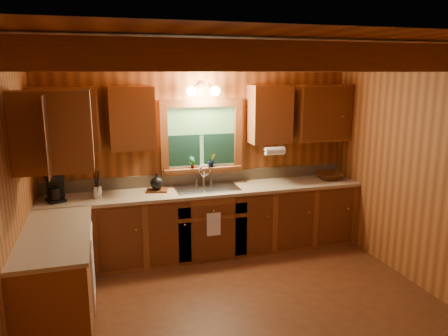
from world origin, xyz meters
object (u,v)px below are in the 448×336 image
at_px(cutting_board, 157,190).
at_px(wicker_basket, 329,176).
at_px(sink, 207,192).
at_px(coffee_maker, 55,188).

bearing_deg(cutting_board, wicker_basket, 9.02).
bearing_deg(sink, coffee_maker, -179.20).
xyz_separation_m(sink, coffee_maker, (-1.86, -0.03, 0.21)).
bearing_deg(sink, wicker_basket, -0.21).
relative_size(coffee_maker, wicker_basket, 0.86).
xyz_separation_m(coffee_maker, wicker_basket, (3.66, 0.02, -0.11)).
xyz_separation_m(coffee_maker, cutting_board, (1.21, 0.08, -0.15)).
relative_size(coffee_maker, cutting_board, 1.24).
height_order(sink, cutting_board, sink).
height_order(coffee_maker, cutting_board, coffee_maker).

